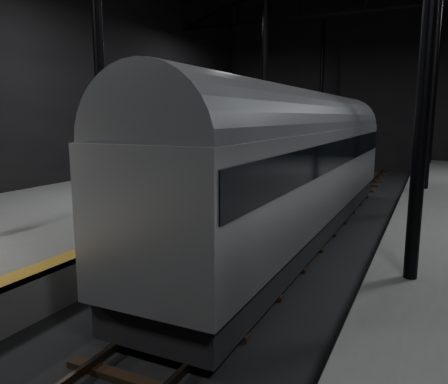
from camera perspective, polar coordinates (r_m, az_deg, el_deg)
The scene contains 5 objects.
ground at distance 14.20m, azimuth 8.07°, elevation -7.18°, with size 44.00×44.00×0.00m, color black.
platform_left at distance 17.74m, azimuth -15.65°, elevation -2.35°, with size 9.00×43.80×1.00m, color #535350.
tactile_strip at distance 15.21m, azimuth -3.59°, elevation -2.05°, with size 0.50×43.80×0.01m, color brown.
track at distance 14.18m, azimuth 8.08°, elevation -6.92°, with size 2.40×43.00×0.24m.
train at distance 15.11m, azimuth 10.08°, elevation 4.37°, with size 2.75×18.33×4.90m.
Camera 1 is at (4.04, -12.97, 4.14)m, focal length 35.00 mm.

